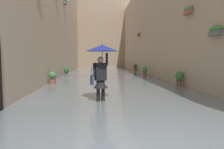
{
  "coord_description": "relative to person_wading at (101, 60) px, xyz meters",
  "views": [
    {
      "loc": [
        0.94,
        2.17,
        1.58
      ],
      "look_at": [
        0.31,
        -5.59,
        0.93
      ],
      "focal_mm": 32.29,
      "sensor_mm": 36.0,
      "label": 1
    }
  ],
  "objects": [
    {
      "name": "flood_water",
      "position": [
        -0.74,
        -10.13,
        -1.46
      ],
      "size": [
        8.19,
        35.79,
        0.07
      ],
      "primitive_type": "cube",
      "color": "slate",
      "rests_on": "ground_plane"
    },
    {
      "name": "building_facade_far",
      "position": [
        -0.74,
        -25.93,
        5.45
      ],
      "size": [
        10.99,
        1.8,
        13.89
      ],
      "primitive_type": "cube",
      "color": "gray",
      "rests_on": "ground_plane"
    },
    {
      "name": "potted_plant_mid_right",
      "position": [
        2.51,
        -9.16,
        -1.02
      ],
      "size": [
        0.38,
        0.38,
        0.89
      ],
      "color": "#66605B",
      "rests_on": "ground_plane"
    },
    {
      "name": "ground_plane",
      "position": [
        -0.74,
        -10.13,
        -1.5
      ],
      "size": [
        74.48,
        74.48,
        0.0
      ],
      "primitive_type": "plane",
      "color": "slate"
    },
    {
      "name": "person_wading",
      "position": [
        0.0,
        0.0,
        0.0
      ],
      "size": [
        1.1,
        1.1,
        2.1
      ],
      "color": "#4C4233",
      "rests_on": "ground_plane"
    },
    {
      "name": "building_facade_right",
      "position": [
        3.85,
        -10.13,
        4.07
      ],
      "size": [
        2.04,
        33.79,
        11.14
      ],
      "color": "tan",
      "rests_on": "ground_plane"
    },
    {
      "name": "building_facade_left",
      "position": [
        -5.34,
        -10.12,
        3.06
      ],
      "size": [
        2.04,
        33.79,
        9.12
      ],
      "color": "tan",
      "rests_on": "ground_plane"
    },
    {
      "name": "potted_plant_far_left",
      "position": [
        -3.89,
        -9.56,
        -1.0
      ],
      "size": [
        0.44,
        0.44,
        0.92
      ],
      "color": "#9E563D",
      "rests_on": "ground_plane"
    },
    {
      "name": "potted_plant_near_left",
      "position": [
        -4.18,
        -3.27,
        -0.98
      ],
      "size": [
        0.4,
        0.4,
        0.91
      ],
      "color": "brown",
      "rests_on": "ground_plane"
    },
    {
      "name": "potted_plant_mid_left",
      "position": [
        -4.19,
        -15.18,
        -1.0
      ],
      "size": [
        0.38,
        0.38,
        0.94
      ],
      "color": "#9E563D",
      "rests_on": "ground_plane"
    },
    {
      "name": "potted_plant_near_right",
      "position": [
        2.67,
        -4.83,
        -1.07
      ],
      "size": [
        0.41,
        0.41,
        0.8
      ],
      "color": "brown",
      "rests_on": "ground_plane"
    }
  ]
}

